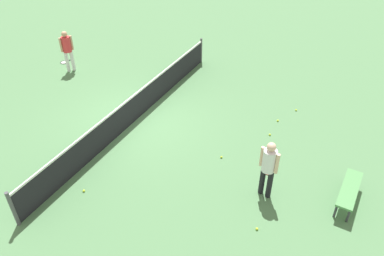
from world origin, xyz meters
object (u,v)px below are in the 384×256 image
at_px(player_near_side, 269,165).
at_px(courtside_bench, 349,190).
at_px(tennis_ball_by_net, 270,135).
at_px(tennis_ball_stray_left, 84,191).
at_px(tennis_ball_stray_right, 221,157).
at_px(tennis_racket_far_player, 65,62).
at_px(player_far_side, 67,48).
at_px(tennis_ball_near_player, 296,110).
at_px(tennis_ball_baseline, 257,229).
at_px(tennis_racket_near_player, 268,171).
at_px(tennis_ball_midcourt, 278,121).

bearing_deg(player_near_side, courtside_bench, -69.90).
distance_m(tennis_ball_by_net, tennis_ball_stray_left, 5.89).
bearing_deg(tennis_ball_stray_right, tennis_racket_far_player, 72.25).
height_order(tennis_racket_far_player, tennis_ball_by_net, tennis_ball_by_net).
xyz_separation_m(player_far_side, tennis_ball_near_player, (1.22, -9.12, -0.98)).
bearing_deg(player_near_side, tennis_ball_baseline, -169.68).
xyz_separation_m(tennis_ball_baseline, tennis_ball_stray_left, (-0.90, 4.49, 0.00)).
bearing_deg(tennis_racket_far_player, tennis_ball_stray_right, -107.75).
height_order(tennis_ball_baseline, tennis_ball_stray_right, same).
xyz_separation_m(tennis_racket_near_player, tennis_ball_by_net, (1.64, 0.47, 0.02)).
bearing_deg(tennis_ball_by_net, player_near_side, -165.73).
distance_m(player_far_side, tennis_ball_by_net, 8.81).
xyz_separation_m(player_far_side, courtside_bench, (-2.43, -11.34, -0.59)).
height_order(tennis_racket_near_player, tennis_ball_baseline, tennis_ball_baseline).
bearing_deg(tennis_ball_stray_right, tennis_ball_by_net, -28.55).
bearing_deg(tennis_ball_baseline, tennis_ball_by_net, 13.02).
relative_size(player_far_side, tennis_ball_stray_right, 25.76).
xyz_separation_m(player_far_side, tennis_ball_stray_right, (-2.31, -7.80, -0.98)).
height_order(player_far_side, courtside_bench, player_far_side).
distance_m(tennis_ball_near_player, tennis_ball_stray_left, 7.60).
height_order(tennis_ball_stray_right, courtside_bench, courtside_bench).
xyz_separation_m(tennis_ball_near_player, courtside_bench, (-3.65, -2.22, 0.38)).
bearing_deg(player_near_side, tennis_racket_far_player, 70.58).
bearing_deg(player_far_side, tennis_ball_near_player, -82.37).
relative_size(tennis_racket_near_player, tennis_ball_by_net, 9.16).
xyz_separation_m(tennis_ball_midcourt, tennis_ball_baseline, (-4.63, -0.87, 0.00)).
relative_size(player_far_side, tennis_ball_by_net, 25.76).
distance_m(player_near_side, tennis_ball_near_player, 4.48).
bearing_deg(player_far_side, tennis_racket_near_player, -103.61).
xyz_separation_m(tennis_racket_far_player, tennis_ball_by_net, (-1.04, -9.54, 0.02)).
xyz_separation_m(tennis_ball_by_net, tennis_ball_baseline, (-3.75, -0.87, 0.00)).
bearing_deg(tennis_racket_far_player, courtside_bench, -103.34).
height_order(tennis_ball_by_net, tennis_ball_stray_left, same).
xyz_separation_m(player_near_side, tennis_ball_near_player, (4.37, 0.27, -0.98)).
bearing_deg(tennis_ball_midcourt, tennis_ball_baseline, -169.38).
xyz_separation_m(player_near_side, tennis_racket_near_player, (0.92, 0.18, -1.00)).
height_order(tennis_ball_by_net, tennis_ball_stray_right, same).
bearing_deg(tennis_ball_stray_right, courtside_bench, -92.00).
bearing_deg(courtside_bench, tennis_ball_stray_right, 88.00).
bearing_deg(courtside_bench, tennis_ball_by_net, 54.73).
relative_size(tennis_ball_baseline, tennis_ball_stray_left, 1.00).
bearing_deg(tennis_ball_near_player, player_near_side, -176.47).
relative_size(tennis_ball_midcourt, tennis_ball_stray_left, 1.00).
bearing_deg(tennis_ball_near_player, tennis_ball_stray_right, 159.58).
distance_m(tennis_ball_midcourt, tennis_ball_stray_left, 6.61).
xyz_separation_m(tennis_ball_by_net, courtside_bench, (-1.84, -2.60, 0.38)).
bearing_deg(courtside_bench, player_near_side, 110.10).
relative_size(player_far_side, tennis_ball_baseline, 25.76).
height_order(tennis_ball_midcourt, tennis_ball_baseline, same).
bearing_deg(tennis_ball_midcourt, tennis_racket_near_player, -169.45).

